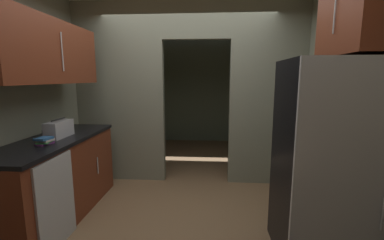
% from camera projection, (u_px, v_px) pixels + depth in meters
% --- Properties ---
extents(ground, '(20.00, 20.00, 0.00)m').
position_uv_depth(ground, '(179.00, 223.00, 2.84)').
color(ground, brown).
extents(kitchen_partition, '(3.42, 0.12, 2.70)m').
position_uv_depth(kitchen_partition, '(186.00, 89.00, 3.83)').
color(kitchen_partition, gray).
rests_on(kitchen_partition, ground).
extents(adjoining_room_shell, '(3.42, 2.71, 2.70)m').
position_uv_depth(adjoining_room_shell, '(195.00, 89.00, 5.67)').
color(adjoining_room_shell, slate).
rests_on(adjoining_room_shell, ground).
extents(refrigerator, '(0.71, 0.72, 1.75)m').
position_uv_depth(refrigerator, '(323.00, 162.00, 2.21)').
color(refrigerator, black).
rests_on(refrigerator, ground).
extents(lower_cabinet_run, '(0.62, 1.79, 0.93)m').
position_uv_depth(lower_cabinet_run, '(57.00, 178.00, 2.90)').
color(lower_cabinet_run, maroon).
rests_on(lower_cabinet_run, ground).
extents(dishwasher, '(0.02, 0.56, 0.87)m').
position_uv_depth(dishwasher, '(57.00, 203.00, 2.40)').
color(dishwasher, '#B7BABC').
rests_on(dishwasher, ground).
extents(upper_cabinet_counterside, '(0.36, 1.61, 0.66)m').
position_uv_depth(upper_cabinet_counterside, '(46.00, 52.00, 2.68)').
color(upper_cabinet_counterside, maroon).
extents(boombox, '(0.16, 0.37, 0.21)m').
position_uv_depth(boombox, '(59.00, 129.00, 2.89)').
color(boombox, '#B2B2B7').
rests_on(boombox, lower_cabinet_run).
extents(book_stack, '(0.14, 0.18, 0.08)m').
position_uv_depth(book_stack, '(44.00, 141.00, 2.57)').
color(book_stack, '#8C3893').
rests_on(book_stack, lower_cabinet_run).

